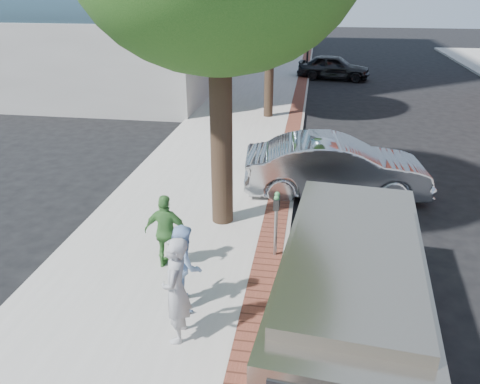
% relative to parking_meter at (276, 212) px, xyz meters
% --- Properties ---
extents(ground, '(120.00, 120.00, 0.00)m').
position_rel_parking_meter_xyz_m(ground, '(-0.84, -0.46, -1.21)').
color(ground, black).
rests_on(ground, ground).
extents(sidewalk, '(5.00, 60.00, 0.15)m').
position_rel_parking_meter_xyz_m(sidewalk, '(-2.34, 7.54, -1.13)').
color(sidewalk, '#9E9991').
rests_on(sidewalk, ground).
extents(brick_strip, '(0.60, 60.00, 0.01)m').
position_rel_parking_meter_xyz_m(brick_strip, '(-0.14, 7.54, -1.05)').
color(brick_strip, brown).
rests_on(brick_strip, sidewalk).
extents(curb, '(0.10, 60.00, 0.15)m').
position_rel_parking_meter_xyz_m(curb, '(0.21, 7.54, -1.13)').
color(curb, gray).
rests_on(curb, ground).
extents(office_base, '(18.20, 22.20, 4.00)m').
position_rel_parking_meter_xyz_m(office_base, '(-13.84, 21.54, 0.79)').
color(office_base, gray).
rests_on(office_base, ground).
extents(signal_near, '(0.70, 0.15, 3.80)m').
position_rel_parking_meter_xyz_m(signal_near, '(0.06, 21.54, 1.05)').
color(signal_near, black).
rests_on(signal_near, ground).
extents(parking_meter, '(0.12, 0.32, 1.47)m').
position_rel_parking_meter_xyz_m(parking_meter, '(0.00, 0.00, 0.00)').
color(parking_meter, gray).
rests_on(parking_meter, sidewalk).
extents(person_gray, '(0.51, 0.72, 1.88)m').
position_rel_parking_meter_xyz_m(person_gray, '(-1.36, -2.82, -0.12)').
color(person_gray, '#9A9A9F').
rests_on(person_gray, sidewalk).
extents(person_officer, '(0.85, 0.95, 1.61)m').
position_rel_parking_meter_xyz_m(person_officer, '(-1.48, -1.90, -0.25)').
color(person_officer, '#97BBEA').
rests_on(person_officer, sidewalk).
extents(person_green, '(0.96, 0.43, 1.62)m').
position_rel_parking_meter_xyz_m(person_green, '(-2.16, -0.77, -0.25)').
color(person_green, '#45833B').
rests_on(person_green, sidewalk).
extents(sedan_silver, '(5.25, 2.28, 1.68)m').
position_rel_parking_meter_xyz_m(sedan_silver, '(1.36, 3.77, -0.36)').
color(sedan_silver, '#B2B4BA').
rests_on(sedan_silver, ground).
extents(bg_car, '(4.61, 2.33, 1.50)m').
position_rel_parking_meter_xyz_m(bg_car, '(1.73, 21.49, -0.45)').
color(bg_car, black).
rests_on(bg_car, ground).
extents(van, '(2.57, 5.62, 2.02)m').
position_rel_parking_meter_xyz_m(van, '(1.40, -2.27, -0.10)').
color(van, gray).
rests_on(van, ground).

